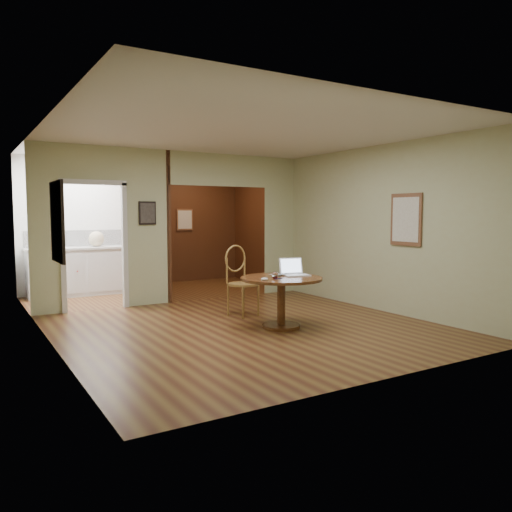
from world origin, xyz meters
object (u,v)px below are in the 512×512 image
chair (240,276)px  closed_laptop (283,275)px  dining_table (281,290)px  open_laptop (294,271)px

chair → closed_laptop: size_ratio=3.10×
dining_table → chair: size_ratio=1.03×
dining_table → closed_laptop: (0.11, 0.13, 0.20)m
dining_table → open_laptop: size_ratio=2.89×
chair → closed_laptop: 0.94m
dining_table → open_laptop: open_laptop is taller
chair → closed_laptop: chair is taller
chair → open_laptop: size_ratio=2.80×
closed_laptop → chair: bearing=77.4°
closed_laptop → dining_table: bearing=-153.2°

